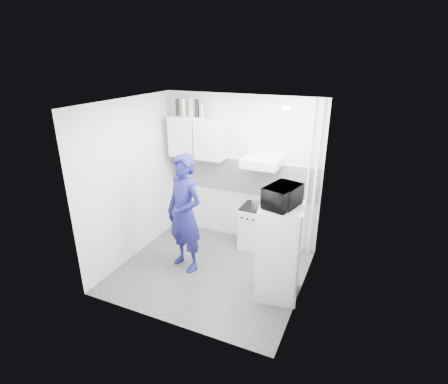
% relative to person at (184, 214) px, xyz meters
% --- Properties ---
extents(floor, '(2.80, 2.80, 0.00)m').
position_rel_person_xyz_m(floor, '(0.42, 0.03, -0.93)').
color(floor, '#525252').
rests_on(floor, ground).
extents(ceiling, '(2.80, 2.80, 0.00)m').
position_rel_person_xyz_m(ceiling, '(0.42, 0.03, 1.67)').
color(ceiling, white).
rests_on(ceiling, wall_back).
extents(wall_back, '(2.80, 0.00, 2.80)m').
position_rel_person_xyz_m(wall_back, '(0.42, 1.28, 0.37)').
color(wall_back, silver).
rests_on(wall_back, floor).
extents(wall_left, '(0.00, 2.60, 2.60)m').
position_rel_person_xyz_m(wall_left, '(-0.98, 0.03, 0.37)').
color(wall_left, silver).
rests_on(wall_left, floor).
extents(wall_right, '(0.00, 2.60, 2.60)m').
position_rel_person_xyz_m(wall_right, '(1.82, 0.03, 0.37)').
color(wall_right, silver).
rests_on(wall_right, floor).
extents(person, '(0.79, 0.64, 1.86)m').
position_rel_person_xyz_m(person, '(0.00, 0.00, 0.00)').
color(person, navy).
rests_on(person, floor).
extents(stove, '(0.47, 0.47, 0.75)m').
position_rel_person_xyz_m(stove, '(0.79, 1.03, -0.56)').
color(stove, silver).
rests_on(stove, floor).
extents(fridge, '(0.66, 0.66, 1.36)m').
position_rel_person_xyz_m(fridge, '(1.52, -0.08, -0.25)').
color(fridge, silver).
rests_on(fridge, floor).
extents(stove_top, '(0.45, 0.45, 0.03)m').
position_rel_person_xyz_m(stove_top, '(0.79, 1.03, -0.17)').
color(stove_top, black).
rests_on(stove_top, stove).
extents(saucepan, '(0.17, 0.17, 0.09)m').
position_rel_person_xyz_m(saucepan, '(0.81, 1.00, -0.11)').
color(saucepan, silver).
rests_on(saucepan, stove_top).
extents(microwave, '(0.58, 0.46, 0.28)m').
position_rel_person_xyz_m(microwave, '(1.52, -0.08, 0.57)').
color(microwave, black).
rests_on(microwave, fridge).
extents(bottle_a, '(0.07, 0.07, 0.28)m').
position_rel_person_xyz_m(bottle_a, '(-0.71, 1.11, 1.41)').
color(bottle_a, black).
rests_on(bottle_a, upper_cabinet).
extents(bottle_b, '(0.07, 0.07, 0.29)m').
position_rel_person_xyz_m(bottle_b, '(-0.59, 1.11, 1.41)').
color(bottle_b, silver).
rests_on(bottle_b, upper_cabinet).
extents(bottle_c, '(0.08, 0.08, 0.32)m').
position_rel_person_xyz_m(bottle_c, '(-0.44, 1.11, 1.43)').
color(bottle_c, '#B2B7BC').
rests_on(bottle_c, upper_cabinet).
extents(bottle_d, '(0.07, 0.07, 0.30)m').
position_rel_person_xyz_m(bottle_d, '(-0.33, 1.11, 1.42)').
color(bottle_d, black).
rests_on(bottle_d, upper_cabinet).
extents(canister_a, '(0.09, 0.09, 0.22)m').
position_rel_person_xyz_m(canister_a, '(-0.24, 1.11, 1.38)').
color(canister_a, silver).
rests_on(canister_a, upper_cabinet).
extents(upper_cabinet, '(1.00, 0.35, 0.70)m').
position_rel_person_xyz_m(upper_cabinet, '(-0.33, 1.11, 0.92)').
color(upper_cabinet, silver).
rests_on(upper_cabinet, wall_back).
extents(range_hood, '(0.60, 0.50, 0.14)m').
position_rel_person_xyz_m(range_hood, '(0.87, 1.03, 0.64)').
color(range_hood, silver).
rests_on(range_hood, wall_back).
extents(backsplash, '(2.74, 0.03, 0.60)m').
position_rel_person_xyz_m(backsplash, '(0.42, 1.27, 0.27)').
color(backsplash, white).
rests_on(backsplash, wall_back).
extents(pipe_a, '(0.05, 0.05, 2.60)m').
position_rel_person_xyz_m(pipe_a, '(1.72, 1.20, 0.37)').
color(pipe_a, silver).
rests_on(pipe_a, floor).
extents(pipe_b, '(0.04, 0.04, 2.60)m').
position_rel_person_xyz_m(pipe_b, '(1.60, 1.20, 0.37)').
color(pipe_b, silver).
rests_on(pipe_b, floor).
extents(ceiling_spot_fixture, '(0.10, 0.10, 0.02)m').
position_rel_person_xyz_m(ceiling_spot_fixture, '(1.42, 0.23, 1.64)').
color(ceiling_spot_fixture, white).
rests_on(ceiling_spot_fixture, ceiling).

